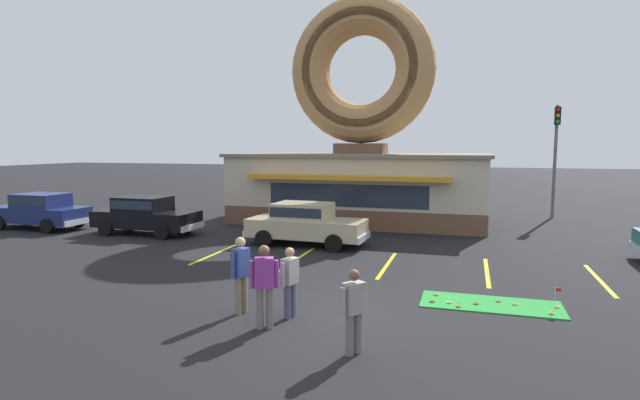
# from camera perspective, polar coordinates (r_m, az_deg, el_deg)

# --- Properties ---
(ground_plane) EXTENTS (160.00, 160.00, 0.00)m
(ground_plane) POSITION_cam_1_polar(r_m,az_deg,el_deg) (11.39, 1.50, -13.03)
(ground_plane) COLOR black
(donut_shop_building) EXTENTS (12.30, 6.75, 10.96)m
(donut_shop_building) POSITION_cam_1_polar(r_m,az_deg,el_deg) (24.87, 4.69, 6.19)
(donut_shop_building) COLOR brown
(donut_shop_building) RESTS_ON ground
(putting_mat) EXTENTS (3.22, 1.33, 0.03)m
(putting_mat) POSITION_cam_1_polar(r_m,az_deg,el_deg) (12.73, 18.92, -11.21)
(putting_mat) COLOR green
(putting_mat) RESTS_ON ground
(mini_donut_near_left) EXTENTS (0.13, 0.13, 0.04)m
(mini_donut_near_left) POSITION_cam_1_polar(r_m,az_deg,el_deg) (12.25, 15.55, -11.62)
(mini_donut_near_left) COLOR #D17F47
(mini_donut_near_left) RESTS_ON putting_mat
(mini_donut_near_right) EXTENTS (0.13, 0.13, 0.04)m
(mini_donut_near_right) POSITION_cam_1_polar(r_m,az_deg,el_deg) (13.01, 13.14, -10.49)
(mini_donut_near_right) COLOR #D17F47
(mini_donut_near_right) RESTS_ON putting_mat
(mini_donut_mid_left) EXTENTS (0.13, 0.13, 0.04)m
(mini_donut_mid_left) POSITION_cam_1_polar(r_m,az_deg,el_deg) (12.46, 12.70, -11.24)
(mini_donut_mid_left) COLOR brown
(mini_donut_mid_left) RESTS_ON putting_mat
(mini_donut_mid_centre) EXTENTS (0.13, 0.13, 0.04)m
(mini_donut_mid_centre) POSITION_cam_1_polar(r_m,az_deg,el_deg) (12.49, 24.96, -11.64)
(mini_donut_mid_centre) COLOR #E5C666
(mini_donut_mid_centre) RESTS_ON putting_mat
(mini_donut_mid_right) EXTENTS (0.13, 0.13, 0.04)m
(mini_donut_mid_right) POSITION_cam_1_polar(r_m,az_deg,el_deg) (12.83, 21.40, -11.00)
(mini_donut_mid_right) COLOR #E5C666
(mini_donut_mid_right) RESTS_ON putting_mat
(mini_donut_far_left) EXTENTS (0.13, 0.13, 0.04)m
(mini_donut_far_left) POSITION_cam_1_polar(r_m,az_deg,el_deg) (12.49, 14.55, -11.25)
(mini_donut_far_left) COLOR #E5C666
(mini_donut_far_left) RESTS_ON putting_mat
(mini_donut_far_centre) EXTENTS (0.13, 0.13, 0.04)m
(mini_donut_far_centre) POSITION_cam_1_polar(r_m,az_deg,el_deg) (12.57, 17.42, -11.22)
(mini_donut_far_centre) COLOR #A5724C
(mini_donut_far_centre) RESTS_ON putting_mat
(mini_donut_far_right) EXTENTS (0.13, 0.13, 0.04)m
(mini_donut_far_right) POSITION_cam_1_polar(r_m,az_deg,el_deg) (13.00, 25.46, -10.96)
(mini_donut_far_right) COLOR #E5C666
(mini_donut_far_right) RESTS_ON putting_mat
(mini_donut_extra) EXTENTS (0.13, 0.13, 0.04)m
(mini_donut_extra) POSITION_cam_1_polar(r_m,az_deg,el_deg) (12.92, 19.73, -10.82)
(mini_donut_extra) COLOR #D17F47
(mini_donut_extra) RESTS_ON putting_mat
(golf_ball) EXTENTS (0.04, 0.04, 0.04)m
(golf_ball) POSITION_cam_1_polar(r_m,az_deg,el_deg) (12.56, 15.57, -11.15)
(golf_ball) COLOR white
(golf_ball) RESTS_ON putting_mat
(putting_flag_pin) EXTENTS (0.13, 0.01, 0.55)m
(putting_flag_pin) POSITION_cam_1_polar(r_m,az_deg,el_deg) (12.62, 25.45, -9.63)
(putting_flag_pin) COLOR silver
(putting_flag_pin) RESTS_ON putting_mat
(car_navy) EXTENTS (4.59, 2.03, 1.60)m
(car_navy) POSITION_cam_1_polar(r_m,az_deg,el_deg) (25.86, -29.37, -0.96)
(car_navy) COLOR navy
(car_navy) RESTS_ON ground
(car_champagne) EXTENTS (4.63, 2.13, 1.60)m
(car_champagne) POSITION_cam_1_polar(r_m,az_deg,el_deg) (18.86, -1.70, -2.55)
(car_champagne) COLOR #BCAD89
(car_champagne) RESTS_ON ground
(car_black) EXTENTS (4.58, 2.02, 1.60)m
(car_black) POSITION_cam_1_polar(r_m,az_deg,el_deg) (22.45, -19.34, -1.49)
(car_black) COLOR black
(car_black) RESTS_ON ground
(pedestrian_blue_sweater_man) EXTENTS (0.56, 0.36, 1.75)m
(pedestrian_blue_sweater_man) POSITION_cam_1_polar(r_m,az_deg,el_deg) (10.40, -6.38, -9.32)
(pedestrian_blue_sweater_man) COLOR slate
(pedestrian_blue_sweater_man) RESTS_ON ground
(pedestrian_hooded_kid) EXTENTS (0.35, 0.57, 1.74)m
(pedestrian_hooded_kid) POSITION_cam_1_polar(r_m,az_deg,el_deg) (11.39, -9.04, -8.01)
(pedestrian_hooded_kid) COLOR #7F7056
(pedestrian_hooded_kid) RESTS_ON ground
(pedestrian_leather_jacket_man) EXTENTS (0.33, 0.58, 1.57)m
(pedestrian_leather_jacket_man) POSITION_cam_1_polar(r_m,az_deg,el_deg) (11.00, -3.47, -9.04)
(pedestrian_leather_jacket_man) COLOR #474C66
(pedestrian_leather_jacket_man) RESTS_ON ground
(pedestrian_clipboard_woman) EXTENTS (0.41, 0.51, 1.56)m
(pedestrian_clipboard_woman) POSITION_cam_1_polar(r_m,az_deg,el_deg) (9.17, 3.88, -12.21)
(pedestrian_clipboard_woman) COLOR slate
(pedestrian_clipboard_woman) RESTS_ON ground
(trash_bin) EXTENTS (0.57, 0.57, 0.97)m
(trash_bin) POSITION_cam_1_polar(r_m,az_deg,el_deg) (24.61, -9.93, -1.45)
(trash_bin) COLOR #51565B
(trash_bin) RESTS_ON ground
(traffic_light_pole) EXTENTS (0.28, 0.47, 5.80)m
(traffic_light_pole) POSITION_cam_1_polar(r_m,az_deg,el_deg) (28.36, 25.35, 5.56)
(traffic_light_pole) COLOR #595B60
(traffic_light_pole) RESTS_ON ground
(parking_stripe_far_left) EXTENTS (0.12, 3.60, 0.01)m
(parking_stripe_far_left) POSITION_cam_1_polar(r_m,az_deg,el_deg) (17.92, -11.75, -5.98)
(parking_stripe_far_left) COLOR yellow
(parking_stripe_far_left) RESTS_ON ground
(parking_stripe_left) EXTENTS (0.12, 3.60, 0.01)m
(parking_stripe_left) POSITION_cam_1_polar(r_m,az_deg,el_deg) (16.73, -2.61, -6.73)
(parking_stripe_left) COLOR yellow
(parking_stripe_left) RESTS_ON ground
(parking_stripe_mid_left) EXTENTS (0.12, 3.60, 0.01)m
(parking_stripe_mid_left) POSITION_cam_1_polar(r_m,az_deg,el_deg) (16.01, 7.66, -7.37)
(parking_stripe_mid_left) COLOR yellow
(parking_stripe_mid_left) RESTS_ON ground
(parking_stripe_centre) EXTENTS (0.12, 3.60, 0.01)m
(parking_stripe_centre) POSITION_cam_1_polar(r_m,az_deg,el_deg) (15.84, 18.54, -7.80)
(parking_stripe_centre) COLOR yellow
(parking_stripe_centre) RESTS_ON ground
(parking_stripe_mid_right) EXTENTS (0.12, 3.60, 0.01)m
(parking_stripe_mid_right) POSITION_cam_1_polar(r_m,az_deg,el_deg) (16.23, 29.29, -7.94)
(parking_stripe_mid_right) COLOR yellow
(parking_stripe_mid_right) RESTS_ON ground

